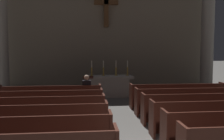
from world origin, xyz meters
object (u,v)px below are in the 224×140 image
(column_right_third, at_px, (208,21))
(candlestick_outer_right, at_px, (127,71))
(lectern, at_px, (88,90))
(candlestick_inner_left, at_px, (103,71))
(pew_right_row_3, at_px, (219,117))
(candlestick_outer_left, at_px, (92,71))
(pew_left_row_6, at_px, (50,98))
(pew_right_row_5, at_px, (188,101))
(column_left_third, at_px, (0,18))
(pew_right_row_6, at_px, (178,95))
(pew_left_row_5, at_px, (46,104))
(lone_worshipper, at_px, (87,91))
(pew_left_row_4, at_px, (40,112))
(pew_left_row_2, at_px, (22,137))
(candlestick_inner_right, at_px, (116,71))
(pew_left_row_3, at_px, (33,122))
(pew_right_row_4, at_px, (202,108))
(altar, at_px, (110,86))

(column_right_third, distance_m, candlestick_outer_right, 4.97)
(candlestick_outer_right, bearing_deg, lectern, -147.42)
(candlestick_inner_left, bearing_deg, pew_right_row_3, -63.86)
(column_right_third, distance_m, candlestick_outer_left, 6.49)
(pew_left_row_6, bearing_deg, pew_right_row_5, -12.08)
(pew_left_row_6, xyz_separation_m, candlestick_outer_right, (3.28, 2.44, 0.76))
(column_left_third, relative_size, candlestick_outer_left, 10.55)
(pew_right_row_3, bearing_deg, pew_right_row_6, 90.00)
(pew_left_row_5, xyz_separation_m, pew_right_row_6, (4.86, 1.04, 0.00))
(lectern, bearing_deg, lone_worshipper, -93.06)
(pew_left_row_4, xyz_separation_m, candlestick_outer_right, (3.28, 4.52, 0.76))
(pew_right_row_3, distance_m, candlestick_outer_left, 6.50)
(pew_left_row_2, xyz_separation_m, pew_left_row_4, (0.00, 2.08, 0.00))
(pew_right_row_5, relative_size, lectern, 3.23)
(pew_right_row_3, relative_size, candlestick_inner_right, 5.18)
(pew_left_row_2, relative_size, lectern, 3.23)
(pew_left_row_3, distance_m, pew_left_row_6, 3.12)
(pew_right_row_4, xyz_separation_m, pew_right_row_5, (0.00, 1.04, 0.00))
(pew_left_row_2, xyz_separation_m, altar, (2.43, 6.60, 0.06))
(pew_left_row_5, xyz_separation_m, column_left_third, (-2.68, 4.16, 3.23))
(pew_left_row_4, distance_m, lone_worshipper, 2.52)
(pew_left_row_2, bearing_deg, lone_worshipper, 72.33)
(pew_left_row_6, bearing_deg, altar, 45.14)
(pew_left_row_3, bearing_deg, pew_left_row_5, 90.00)
(altar, height_order, lone_worshipper, lone_worshipper)
(column_right_third, height_order, candlestick_inner_left, column_right_third)
(pew_right_row_3, relative_size, lone_worshipper, 2.82)
(pew_right_row_4, bearing_deg, pew_left_row_5, 167.92)
(candlestick_inner_left, relative_size, lectern, 0.62)
(pew_right_row_4, height_order, altar, altar)
(pew_right_row_6, xyz_separation_m, column_left_third, (-7.54, 3.12, 3.23))
(column_left_third, relative_size, candlestick_inner_left, 10.55)
(pew_left_row_3, height_order, lectern, lectern)
(pew_left_row_3, xyz_separation_m, lone_worshipper, (1.34, 3.16, 0.22))
(pew_left_row_4, relative_size, pew_right_row_6, 1.00)
(pew_right_row_3, xyz_separation_m, column_right_third, (2.68, 6.24, 3.23))
(pew_left_row_6, relative_size, pew_right_row_6, 1.00)
(lectern, bearing_deg, altar, 49.41)
(pew_left_row_4, distance_m, pew_left_row_5, 1.04)
(pew_right_row_3, bearing_deg, candlestick_outer_right, 105.86)
(pew_right_row_6, distance_m, lectern, 3.68)
(pew_right_row_6, xyz_separation_m, lone_worshipper, (-3.52, 0.04, 0.22))
(pew_right_row_6, bearing_deg, pew_right_row_5, -90.00)
(candlestick_outer_left, distance_m, lectern, 1.40)
(column_right_third, height_order, lone_worshipper, column_right_third)
(pew_left_row_5, distance_m, pew_left_row_6, 1.04)
(column_left_third, height_order, candlestick_inner_right, column_left_third)
(altar, bearing_deg, column_right_third, 7.57)
(pew_right_row_6, xyz_separation_m, candlestick_outer_right, (-1.58, 2.44, 0.76))
(lone_worshipper, bearing_deg, lectern, 86.94)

